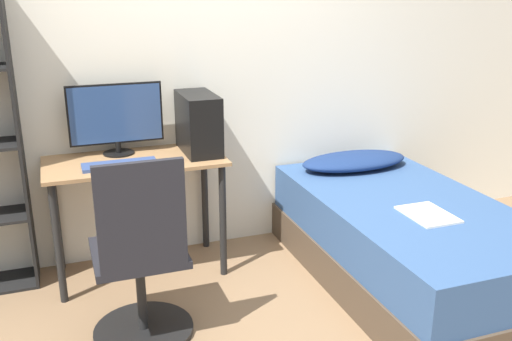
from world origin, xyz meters
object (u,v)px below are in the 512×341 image
object	(u,v)px
monitor	(116,117)
keyboard	(120,165)
bed	(407,242)
pc_tower	(198,123)
office_chair	(141,271)

from	to	relation	value
monitor	keyboard	xyz separation A→B (m)	(-0.03, -0.26, -0.23)
monitor	keyboard	world-z (taller)	monitor
bed	monitor	distance (m)	1.95
keyboard	pc_tower	world-z (taller)	pc_tower
bed	keyboard	bearing A→B (deg)	160.59
bed	pc_tower	size ratio (longest dim) A/B	4.47
pc_tower	office_chair	bearing A→B (deg)	-123.08
office_chair	monitor	world-z (taller)	monitor
keyboard	office_chair	bearing A→B (deg)	-90.05
bed	keyboard	distance (m)	1.80
monitor	keyboard	size ratio (longest dim) A/B	1.34
monitor	pc_tower	bearing A→B (deg)	-14.09
monitor	pc_tower	distance (m)	0.51
monitor	keyboard	distance (m)	0.35
bed	monitor	size ratio (longest dim) A/B	3.29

